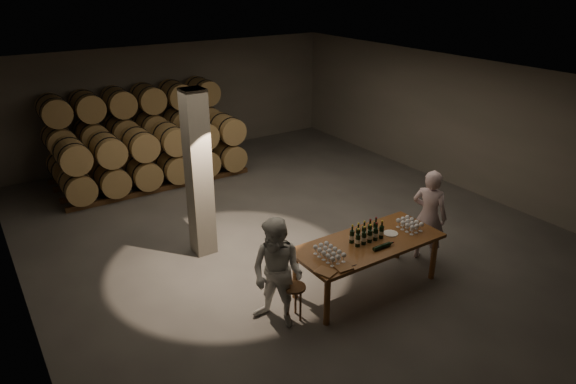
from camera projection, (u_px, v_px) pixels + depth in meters
room at (199, 175)px, 9.44m from camera, size 12.00×12.00×12.00m
tasting_table at (368, 247)px, 8.60m from camera, size 2.60×1.10×0.90m
barrel_stack_back at (137, 128)px, 13.65m from camera, size 4.70×0.95×2.31m
barrel_stack_front at (157, 156)px, 12.73m from camera, size 4.70×0.95×1.57m
bottle_cluster at (367, 234)px, 8.56m from camera, size 0.60×0.23×0.33m
lying_bottles at (382, 246)px, 8.34m from camera, size 0.43×0.07×0.07m
glass_cluster_left at (329, 251)px, 8.03m from camera, size 0.30×0.52×0.16m
glass_cluster_right at (410, 223)px, 8.93m from camera, size 0.31×0.42×0.17m
plate at (391, 233)px, 8.81m from camera, size 0.25×0.25×0.01m
notebook_near at (344, 268)px, 7.78m from camera, size 0.26×0.22×0.03m
notebook_corner at (325, 272)px, 7.68m from camera, size 0.32×0.35×0.03m
pen at (353, 266)px, 7.86m from camera, size 0.14×0.02×0.01m
stool at (295, 292)px, 7.95m from camera, size 0.35×0.35×0.59m
person_man at (429, 216)px, 9.45m from camera, size 0.66×0.77×1.80m
person_woman at (277, 273)px, 7.68m from camera, size 1.01×1.08×1.78m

